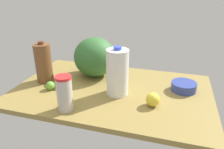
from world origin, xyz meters
TOP-DOWN VIEW (x-y plane):
  - countertop at (0.00, 0.00)cm, footprint 120.00×76.00cm
  - watermelon at (17.62, -17.61)cm, footprint 28.69×28.69cm
  - mixing_bowl at (-42.68, -10.92)cm, footprint 15.24×15.24cm
  - chocolate_milk_jug at (46.19, 1.12)cm, footprint 10.68×10.68cm
  - tumbler_cup at (16.81, 28.80)cm, footprint 8.36×8.36cm
  - milk_jug at (-4.47, 4.33)cm, footprint 12.92×12.92cm
  - lemon_loose at (-26.47, 12.18)cm, footprint 7.59×7.59cm
  - lime_near_front at (36.50, 11.15)cm, footprint 5.35×5.35cm

SIDE VIEW (x-z plane):
  - countertop at x=0.00cm, z-range 0.00..3.00cm
  - mixing_bowl at x=-42.68cm, z-range 3.00..8.27cm
  - lime_near_front at x=36.50cm, z-range 3.00..8.35cm
  - lemon_loose at x=-26.47cm, z-range 3.00..10.59cm
  - tumbler_cup at x=16.81cm, z-range 3.04..22.28cm
  - chocolate_milk_jug at x=46.19cm, z-range 2.22..29.52cm
  - watermelon at x=17.62cm, z-range 3.00..30.10cm
  - milk_jug at x=-4.47cm, z-range 2.22..31.43cm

